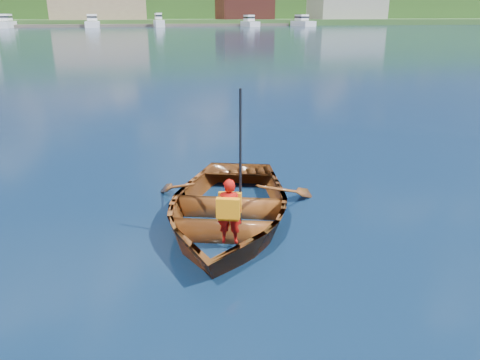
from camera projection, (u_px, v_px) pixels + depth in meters
name	position (u px, v px, depth m)	size (l,w,h in m)	color
ground	(196.00, 237.00, 7.37)	(600.00, 600.00, 0.00)	#14273E
rowboat	(227.00, 207.00, 7.77)	(4.29, 5.02, 0.88)	#69270C
child_paddler	(229.00, 209.00, 6.80)	(0.43, 0.43, 2.26)	#B9100A
shoreline	(113.00, 0.00, 219.94)	(400.00, 140.00, 22.00)	#334D21
dock	(108.00, 26.00, 141.78)	(159.90, 14.82, 0.80)	brown
waterfront_buildings	(89.00, 1.00, 153.59)	(202.00, 16.00, 14.00)	brown
marina_yachts	(94.00, 23.00, 136.36)	(138.12, 13.80, 4.25)	white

